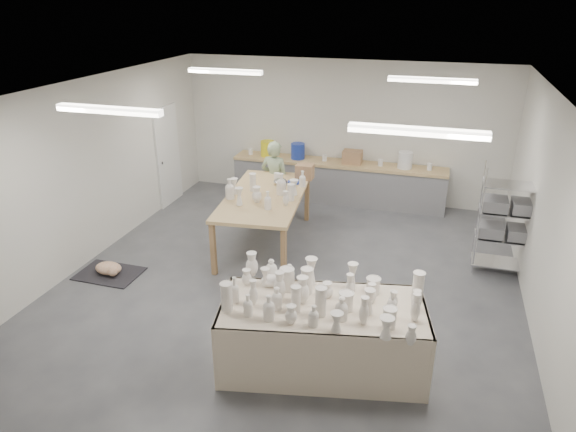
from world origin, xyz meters
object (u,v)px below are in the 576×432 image
(potter, at_px, (275,180))
(red_stool, at_px, (279,200))
(drying_table, at_px, (322,332))
(work_table, at_px, (269,194))

(potter, bearing_deg, red_stool, -82.27)
(drying_table, distance_m, work_table, 3.49)
(work_table, distance_m, potter, 1.18)
(red_stool, bearing_deg, potter, -90.00)
(potter, bearing_deg, drying_table, 122.88)
(work_table, bearing_deg, red_stool, 94.20)
(work_table, xyz_separation_m, potter, (-0.26, 1.14, -0.15))
(potter, relative_size, red_stool, 4.17)
(potter, distance_m, red_stool, 0.59)
(work_table, distance_m, red_stool, 1.58)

